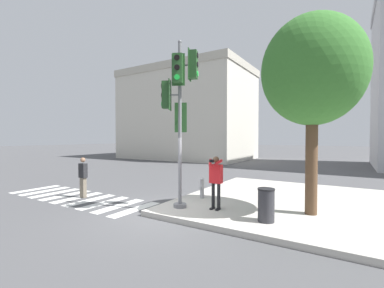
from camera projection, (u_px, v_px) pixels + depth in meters
ground_plane at (163, 215)px, 8.33m from camera, size 160.00×160.00×0.00m
sidewalk_corner at (297, 203)px, 9.45m from camera, size 8.00×8.00×0.17m
crosswalk_stripes at (78, 198)px, 10.67m from camera, size 6.99×2.22×0.01m
traffic_signal_pole at (180, 100)px, 8.48m from camera, size 1.20×1.17×5.55m
person_photographer at (216, 177)px, 8.30m from camera, size 0.50×0.53×1.72m
pedestrian_distant at (83, 176)px, 10.65m from camera, size 0.34×0.20×1.68m
street_tree at (313, 72)px, 7.70m from camera, size 3.00×3.00×6.00m
fire_hydrant at (202, 188)px, 9.85m from camera, size 0.16×0.22×0.77m
trash_bin at (266, 205)px, 7.10m from camera, size 0.47×0.47×0.92m
building_left at (187, 115)px, 31.16m from camera, size 14.89×9.53×10.58m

